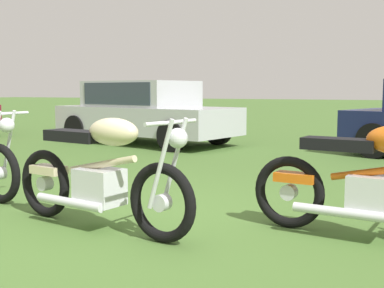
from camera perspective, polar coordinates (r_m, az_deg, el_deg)
ground_plane at (r=4.85m, az=-7.53°, el=-8.55°), size 120.00×120.00×0.00m
motorcycle_cream at (r=4.47m, az=-10.57°, el=-3.40°), size 2.09×0.70×1.02m
motorcycle_orange at (r=4.31m, az=20.25°, el=-4.16°), size 2.06×0.64×1.02m
car_silver at (r=11.50m, az=-5.55°, el=4.03°), size 4.57×2.63×1.43m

